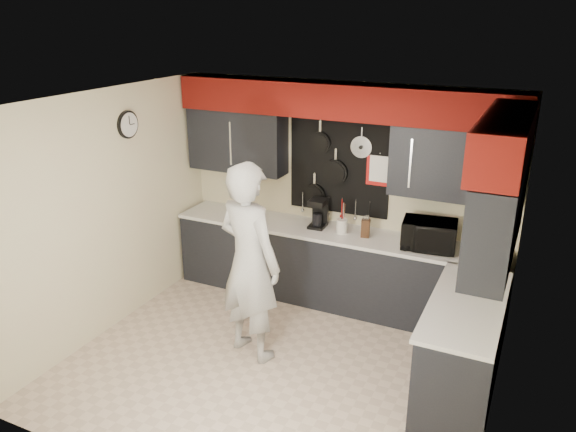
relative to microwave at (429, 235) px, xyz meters
The scene contains 10 objects.
ground 2.09m from the microwave, 128.36° to the right, with size 4.00×4.00×0.00m, color beige.
back_wall_assembly 1.46m from the microwave, behind, with size 4.00×0.36×2.60m.
right_wall_assembly 1.61m from the microwave, 57.10° to the right, with size 0.36×3.50×2.60m.
left_wall_assembly 3.41m from the microwave, 155.89° to the right, with size 0.05×3.50×2.60m.
base_cabinets 0.92m from the microwave, 156.06° to the right, with size 3.95×2.20×0.92m.
microwave is the anchor object (origin of this frame).
knife_block 0.72m from the microwave, behind, with size 0.09×0.09×0.20m, color #341C10.
utensil_crock 1.00m from the microwave, behind, with size 0.13×0.13×0.16m, color silver.
coffee_maker 1.32m from the microwave, behind, with size 0.20×0.24×0.34m.
person 1.97m from the microwave, 137.88° to the right, with size 0.74×0.49×2.03m, color #B9B8B6.
Camera 1 is at (2.12, -4.26, 3.33)m, focal length 35.00 mm.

